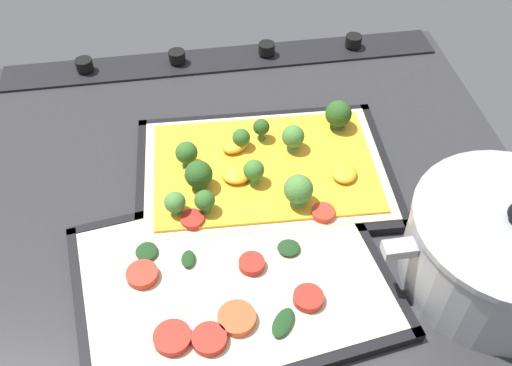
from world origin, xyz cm
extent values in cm
cube|color=#28282B|center=(0.00, 0.00, -1.50)|extent=(76.57, 72.40, 3.00)
cube|color=black|center=(0.00, -32.70, 0.40)|extent=(73.51, 7.00, 0.80)
cylinder|color=black|center=(-22.97, -32.70, 1.70)|extent=(2.80, 2.80, 1.80)
cylinder|color=black|center=(-7.66, -32.70, 1.70)|extent=(2.80, 2.80, 1.80)
cylinder|color=black|center=(7.66, -32.70, 1.70)|extent=(2.80, 2.80, 1.80)
cylinder|color=black|center=(22.97, -32.70, 1.70)|extent=(2.80, 2.80, 1.80)
cube|color=black|center=(-2.61, -4.54, 0.25)|extent=(36.12, 25.96, 0.50)
cube|color=black|center=(-3.13, -16.14, 0.65)|extent=(35.09, 2.76, 1.30)
cube|color=black|center=(-2.09, 7.06, 0.65)|extent=(35.09, 2.76, 1.30)
cube|color=black|center=(-19.53, -3.79, 0.65)|extent=(2.29, 24.46, 1.30)
cube|color=black|center=(14.31, -5.29, 0.65)|extent=(2.29, 24.46, 1.30)
cube|color=beige|center=(-2.61, -4.54, 1.00)|extent=(33.61, 23.46, 1.00)
cube|color=gold|center=(-2.61, -4.54, 1.70)|extent=(30.91, 21.14, 0.40)
cone|color=#5B9F46|center=(-0.71, -1.78, 2.50)|extent=(1.52, 1.52, 1.20)
sphere|color=#386B28|center=(-0.71, -1.78, 4.14)|extent=(2.76, 2.76, 2.76)
cone|color=#68AD54|center=(-5.70, 2.76, 2.47)|extent=(2.07, 2.07, 1.15)
sphere|color=#427533|center=(-5.70, 2.76, 4.46)|extent=(3.76, 3.76, 3.76)
cone|color=#68AD54|center=(-7.08, -7.40, 2.42)|extent=(1.74, 1.74, 1.04)
sphere|color=#427533|center=(-7.08, -7.40, 4.13)|extent=(3.16, 3.16, 3.16)
cone|color=#68AD54|center=(9.85, 1.96, 2.32)|extent=(1.50, 1.50, 0.85)
sphere|color=#427533|center=(9.85, 1.96, 3.76)|extent=(2.72, 2.72, 2.72)
cone|color=#427635|center=(6.50, -2.02, 2.36)|extent=(2.02, 2.02, 0.92)
sphere|color=#264C1C|center=(6.50, -2.02, 4.20)|extent=(3.67, 3.67, 3.67)
cone|color=#4D8B3F|center=(6.14, 2.30, 2.39)|extent=(1.45, 1.45, 0.99)
sphere|color=#2D5B23|center=(6.14, 2.30, 3.88)|extent=(2.64, 2.64, 2.64)
cone|color=#4D8B3F|center=(7.76, -6.34, 2.48)|extent=(1.67, 1.67, 1.16)
sphere|color=#2D5B23|center=(7.76, -6.34, 4.20)|extent=(3.04, 3.04, 3.04)
cone|color=#427635|center=(-3.05, -10.07, 2.55)|extent=(1.28, 1.28, 1.30)
sphere|color=#264C1C|center=(-3.05, -10.07, 4.07)|extent=(2.33, 2.33, 2.33)
cone|color=#427635|center=(-14.41, -10.92, 2.41)|extent=(2.10, 2.10, 1.01)
sphere|color=#264C1C|center=(-14.41, -10.92, 4.34)|extent=(3.82, 3.82, 3.82)
cone|color=#4D8B3F|center=(-0.26, -8.76, 2.32)|extent=(1.37, 1.37, 0.85)
sphere|color=#2D5B23|center=(-0.26, -8.76, 3.68)|extent=(2.49, 2.49, 2.49)
ellipsoid|color=gold|center=(-12.82, -1.04, 2.49)|extent=(4.04, 4.45, 1.38)
ellipsoid|color=gold|center=(0.86, -8.86, 2.55)|extent=(5.43, 5.32, 1.52)
ellipsoid|color=gold|center=(7.57, -4.22, 2.27)|extent=(2.85, 3.06, 0.85)
ellipsoid|color=gold|center=(1.42, -3.16, 2.53)|extent=(5.33, 5.25, 1.46)
cube|color=black|center=(4.00, 12.65, 0.25)|extent=(39.51, 31.18, 0.50)
cube|color=black|center=(5.79, 0.22, 0.65)|extent=(35.94, 6.33, 1.30)
cube|color=black|center=(-13.29, 10.17, 0.65)|extent=(4.93, 26.22, 1.30)
cube|color=black|center=(21.29, 15.14, 0.65)|extent=(4.93, 26.22, 1.30)
cube|color=#BEB993|center=(4.00, 12.65, 0.95)|extent=(36.79, 28.47, 0.90)
cylinder|color=#B22319|center=(7.95, 3.61, 1.90)|extent=(3.00, 3.00, 1.00)
cylinder|color=#B22319|center=(-4.03, 16.99, 1.90)|extent=(3.47, 3.47, 1.00)
cylinder|color=red|center=(14.34, 10.94, 1.90)|extent=(3.73, 3.73, 1.00)
cylinder|color=#B22319|center=(1.56, 11.38, 1.90)|extent=(3.10, 3.10, 1.00)
cylinder|color=#B22319|center=(7.46, 20.32, 1.90)|extent=(3.79, 3.79, 1.00)
cylinder|color=#B22319|center=(11.33, 19.57, 1.90)|extent=(4.10, 4.10, 1.00)
cylinder|color=red|center=(-8.57, 5.02, 1.90)|extent=(3.00, 3.00, 1.00)
cylinder|color=#D14723|center=(4.25, 18.31, 1.90)|extent=(4.25, 4.25, 1.00)
ellipsoid|color=#193819|center=(-3.23, 9.67, 1.80)|extent=(3.10, 2.94, 0.60)
ellipsoid|color=#193819|center=(-0.68, 19.54, 1.80)|extent=(3.92, 4.43, 0.60)
ellipsoid|color=#193819|center=(13.76, 7.57, 1.80)|extent=(2.86, 3.00, 0.60)
ellipsoid|color=#193819|center=(8.90, 9.44, 1.80)|extent=(1.95, 2.73, 0.60)
cylinder|color=gray|center=(-26.41, 15.97, 4.73)|extent=(21.42, 21.42, 9.45)
cube|color=gray|center=(-13.90, 15.97, 7.75)|extent=(3.60, 2.00, 1.20)
camera|label=1|loc=(7.23, 51.15, 58.39)|focal=40.95mm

